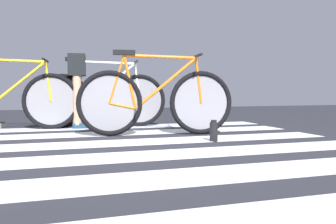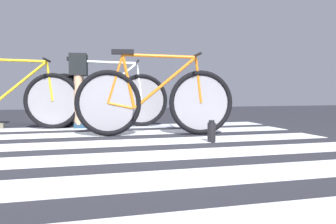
# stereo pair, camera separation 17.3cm
# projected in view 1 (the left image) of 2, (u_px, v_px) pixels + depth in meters

# --- Properties ---
(ground) EXTENTS (18.00, 14.00, 0.02)m
(ground) POSITION_uv_depth(u_px,v_px,m) (95.00, 152.00, 3.15)
(ground) COLOR #27282F
(crosswalk_markings) EXTENTS (5.36, 4.25, 0.00)m
(crosswalk_markings) POSITION_uv_depth(u_px,v_px,m) (89.00, 151.00, 3.13)
(crosswalk_markings) COLOR silver
(crosswalk_markings) RESTS_ON ground
(bicycle_1_of_3) EXTENTS (1.72, 0.54, 0.93)m
(bicycle_1_of_3) POSITION_uv_depth(u_px,v_px,m) (156.00, 101.00, 4.18)
(bicycle_1_of_3) COLOR black
(bicycle_1_of_3) RESTS_ON ground
(bicycle_2_of_3) EXTENTS (1.73, 0.52, 0.93)m
(bicycle_2_of_3) POSITION_uv_depth(u_px,v_px,m) (8.00, 99.00, 4.72)
(bicycle_2_of_3) COLOR black
(bicycle_2_of_3) RESTS_ON ground
(bicycle_3_of_3) EXTENTS (1.73, 0.52, 0.93)m
(bicycle_3_of_3) POSITION_uv_depth(u_px,v_px,m) (102.00, 99.00, 5.09)
(bicycle_3_of_3) COLOR black
(bicycle_3_of_3) RESTS_ON ground
(cyclist_3_of_3) EXTENTS (0.36, 0.43, 0.97)m
(cyclist_3_of_3) POSITION_uv_depth(u_px,v_px,m) (78.00, 80.00, 5.02)
(cyclist_3_of_3) COLOR tan
(cyclist_3_of_3) RESTS_ON ground
(water_bottle) EXTENTS (0.08, 0.08, 0.21)m
(water_bottle) POSITION_uv_depth(u_px,v_px,m) (214.00, 131.00, 3.68)
(water_bottle) COLOR black
(water_bottle) RESTS_ON ground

